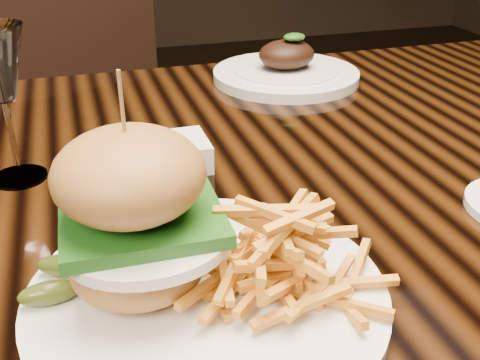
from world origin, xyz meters
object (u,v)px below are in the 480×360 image
object	(u,v)px
chair_far	(102,102)
far_dish	(286,71)
dining_table	(232,211)
burger_plate	(201,249)

from	to	relation	value
chair_far	far_dish	bearing A→B (deg)	-81.07
far_dish	chair_far	distance (m)	0.70
dining_table	far_dish	distance (m)	0.37
burger_plate	chair_far	xyz separation A→B (m)	(-0.01, 1.15, -0.27)
far_dish	dining_table	bearing A→B (deg)	-122.74
burger_plate	far_dish	size ratio (longest dim) A/B	1.16
dining_table	chair_far	distance (m)	0.90
chair_far	burger_plate	bearing A→B (deg)	-108.50
dining_table	far_dish	bearing A→B (deg)	57.26
dining_table	chair_far	bearing A→B (deg)	97.45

